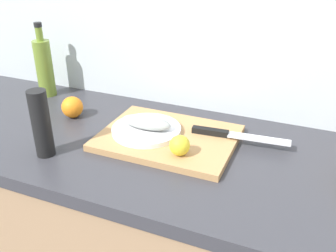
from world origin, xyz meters
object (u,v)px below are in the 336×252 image
Objects in this scene: cutting_board at (168,138)px; white_plate at (146,130)px; fish_fillet at (146,122)px; chef_knife at (228,134)px; lemon_0 at (180,145)px; pepper_mill at (41,124)px; olive_oil_bottle at (44,67)px.

cutting_board is 0.07m from white_plate.
cutting_board is 2.54× the size of fish_fillet.
white_plate is 0.25m from chef_knife.
white_plate is 3.70× the size of lemon_0.
pepper_mill is at bearing -144.52° from cutting_board.
chef_knife is 5.10× the size of lemon_0.
fish_fillet is 0.82× the size of pepper_mill.
olive_oil_bottle is (-0.58, 0.16, 0.10)m from cutting_board.
cutting_board is at bearing -15.51° from olive_oil_bottle.
lemon_0 is at bearing 17.55° from pepper_mill.
fish_fillet is at bearing -173.53° from cutting_board.
chef_knife is (0.24, 0.07, -0.02)m from fish_fillet.
olive_oil_bottle is at bearing 164.49° from cutting_board.
lemon_0 is at bearing -21.21° from olive_oil_bottle.
pepper_mill is (-0.22, -0.20, 0.07)m from white_plate.
cutting_board is at bearing 35.48° from pepper_mill.
olive_oil_bottle reaches higher than white_plate.
lemon_0 is 0.20× the size of olive_oil_bottle.
lemon_0 is at bearing -30.83° from white_plate.
pepper_mill is (-0.22, -0.20, 0.04)m from fish_fillet.
cutting_board is 1.90× the size of white_plate.
lemon_0 is 0.70m from olive_oil_bottle.
pepper_mill is at bearing -138.09° from white_plate.
lemon_0 is 0.29× the size of pepper_mill.
fish_fillet is 0.30m from pepper_mill.
white_plate is at bearing 0.00° from fish_fillet.
olive_oil_bottle reaches higher than fish_fillet.
olive_oil_bottle reaches higher than lemon_0.
chef_knife is (0.17, 0.06, 0.02)m from cutting_board.
white_plate is 0.76× the size of olive_oil_bottle.
fish_fillet is at bearing -18.27° from olive_oil_bottle.
chef_knife is at bearing 57.31° from lemon_0.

